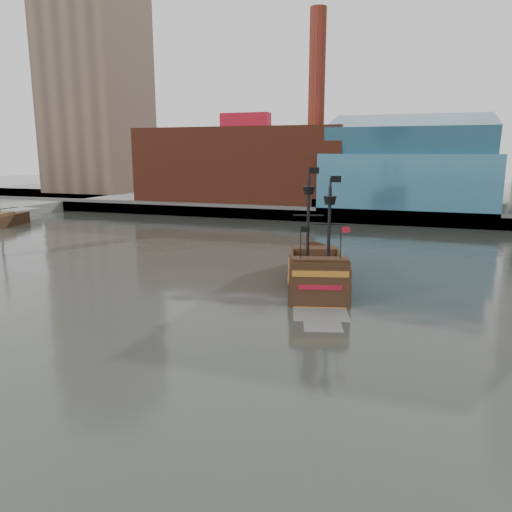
% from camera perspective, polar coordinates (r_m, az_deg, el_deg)
% --- Properties ---
extents(ground, '(400.00, 400.00, 0.00)m').
position_cam_1_polar(ground, '(31.29, -8.95, -11.39)').
color(ground, '#2B2E28').
rests_on(ground, ground).
extents(promenade_far, '(220.00, 60.00, 2.00)m').
position_cam_1_polar(promenade_far, '(118.64, 12.32, 6.05)').
color(promenade_far, slate).
rests_on(promenade_far, ground).
extents(seawall, '(220.00, 1.00, 2.60)m').
position_cam_1_polar(seawall, '(89.55, 10.05, 4.56)').
color(seawall, '#4C4C49').
rests_on(seawall, ground).
extents(skyline, '(149.00, 45.00, 62.00)m').
position_cam_1_polar(skyline, '(110.89, 15.19, 17.74)').
color(skyline, brown).
rests_on(skyline, promenade_far).
extents(pirate_ship, '(8.50, 16.28, 11.69)m').
position_cam_1_polar(pirate_ship, '(45.99, 6.92, -2.39)').
color(pirate_ship, black).
rests_on(pirate_ship, ground).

